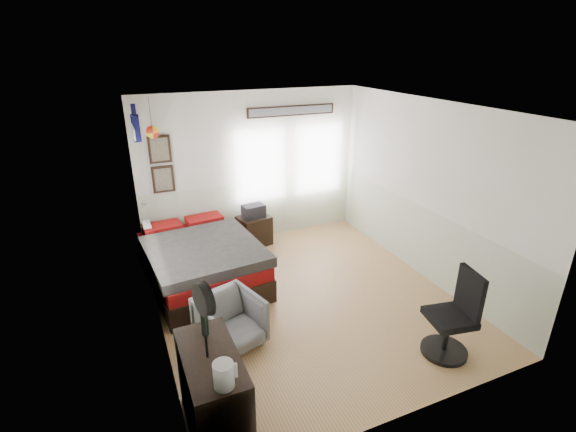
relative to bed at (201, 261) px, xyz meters
name	(u,v)px	position (x,y,z in m)	size (l,w,h in m)	color
ground_plane	(305,298)	(1.26, -1.06, -0.34)	(4.00, 4.50, 0.01)	#A07349
room_shell	(296,189)	(1.18, -0.87, 1.27)	(4.02, 4.52, 2.71)	beige
wall_decor	(189,134)	(0.16, 0.90, 1.76)	(3.55, 1.32, 1.44)	black
bed	(201,261)	(0.00, 0.00, 0.00)	(1.70, 2.28, 0.69)	black
dresser	(214,395)	(-0.48, -2.75, 0.11)	(0.48, 1.00, 0.90)	black
armchair	(230,322)	(0.00, -1.60, -0.02)	(0.69, 0.71, 0.64)	slate
nightstand	(254,230)	(1.16, 0.90, -0.07)	(0.54, 0.43, 0.54)	black
task_chair	(453,321)	(2.34, -2.76, 0.10)	(0.55, 0.55, 1.08)	black
kettle	(224,375)	(-0.46, -3.14, 0.67)	(0.20, 0.17, 0.22)	silver
bottle	(204,322)	(-0.45, -2.44, 0.70)	(0.07, 0.07, 0.27)	black
stand_fan	(204,301)	(-0.49, -2.76, 1.14)	(0.14, 0.30, 0.74)	black
black_bag	(254,211)	(1.16, 0.90, 0.31)	(0.38, 0.25, 0.22)	black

